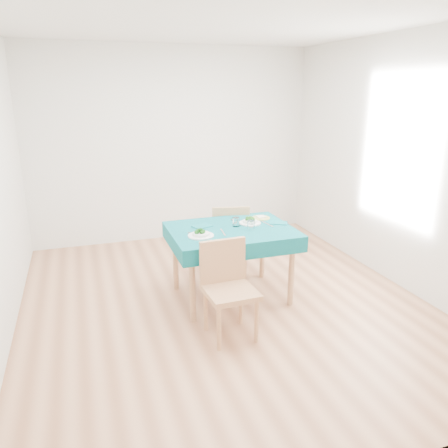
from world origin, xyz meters
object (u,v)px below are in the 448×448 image
object	(u,v)px
table	(231,263)
chair_near	(231,281)
bowl_near	(201,232)
bowl_far	(250,220)
chair_far	(229,229)
side_plate	(261,218)

from	to	relation	value
table	chair_near	distance (m)	0.79
table	bowl_near	bearing A→B (deg)	-160.17
chair_near	bowl_far	distance (m)	1.01
table	bowl_far	distance (m)	0.49
chair_far	bowl_near	size ratio (longest dim) A/B	4.20
chair_near	chair_far	world-z (taller)	chair_near
table	chair_near	bearing A→B (deg)	-109.91
bowl_far	side_plate	size ratio (longest dim) A/B	1.16
bowl_far	bowl_near	bearing A→B (deg)	-158.71
chair_near	side_plate	bearing A→B (deg)	52.03
table	chair_far	distance (m)	0.71
chair_near	chair_far	size ratio (longest dim) A/B	1.01
bowl_far	side_plate	distance (m)	0.24
chair_far	bowl_near	distance (m)	1.01
bowl_near	bowl_far	world-z (taller)	bowl_near
bowl_far	side_plate	xyz separation A→B (m)	(0.19, 0.14, -0.03)
table	bowl_near	distance (m)	0.56
chair_near	side_plate	size ratio (longest dim) A/B	5.40
chair_far	side_plate	bearing A→B (deg)	131.94
chair_near	chair_far	distance (m)	1.47
table	bowl_far	xyz separation A→B (m)	(0.25, 0.11, 0.41)
bowl_near	side_plate	xyz separation A→B (m)	(0.79, 0.38, -0.03)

